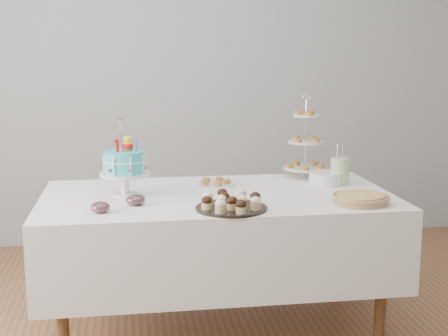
{
  "coord_description": "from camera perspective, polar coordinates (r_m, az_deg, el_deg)",
  "views": [
    {
      "loc": [
        -0.47,
        -3.02,
        1.55
      ],
      "look_at": [
        0.04,
        0.3,
        0.92
      ],
      "focal_mm": 50.0,
      "sensor_mm": 36.0,
      "label": 1
    }
  ],
  "objects": [
    {
      "name": "pastry_plate",
      "position": [
        3.66,
        -0.81,
        -1.36
      ],
      "size": [
        0.24,
        0.24,
        0.04
      ],
      "color": "white",
      "rests_on": "table"
    },
    {
      "name": "tiered_stand",
      "position": [
        3.9,
        7.48,
        2.35
      ],
      "size": [
        0.27,
        0.27,
        0.53
      ],
      "color": "silver",
      "rests_on": "table"
    },
    {
      "name": "plate_stack",
      "position": [
        3.73,
        9.25,
        -0.94
      ],
      "size": [
        0.19,
        0.19,
        0.08
      ],
      "color": "white",
      "rests_on": "table"
    },
    {
      "name": "pie",
      "position": [
        3.31,
        12.38,
        -2.71
      ],
      "size": [
        0.3,
        0.3,
        0.05
      ],
      "color": "tan",
      "rests_on": "table"
    },
    {
      "name": "jam_bowl_b",
      "position": [
        3.23,
        -8.08,
        -2.91
      ],
      "size": [
        0.1,
        0.1,
        0.06
      ],
      "color": "silver",
      "rests_on": "table"
    },
    {
      "name": "birthday_cake",
      "position": [
        3.42,
        -9.04,
        -0.66
      ],
      "size": [
        0.27,
        0.27,
        0.42
      ],
      "rotation": [
        0.0,
        0.0,
        0.28
      ],
      "color": "white",
      "rests_on": "table"
    },
    {
      "name": "utensil_pitcher",
      "position": [
        3.74,
        10.54,
        -0.19
      ],
      "size": [
        0.11,
        0.11,
        0.24
      ],
      "rotation": [
        0.0,
        0.0,
        0.22
      ],
      "color": "silver",
      "rests_on": "table"
    },
    {
      "name": "cupcake_tray",
      "position": [
        3.11,
        0.68,
        -3.08
      ],
      "size": [
        0.36,
        0.36,
        0.08
      ],
      "color": "black",
      "rests_on": "table"
    },
    {
      "name": "walls",
      "position": [
        3.06,
        0.16,
        6.95
      ],
      "size": [
        5.04,
        4.04,
        2.7
      ],
      "color": "#9EA0A3",
      "rests_on": "floor"
    },
    {
      "name": "table",
      "position": [
        3.5,
        -0.61,
        -6.04
      ],
      "size": [
        1.92,
        1.02,
        0.77
      ],
      "color": "white",
      "rests_on": "floor"
    },
    {
      "name": "jam_bowl_a",
      "position": [
        3.11,
        -11.24,
        -3.55
      ],
      "size": [
        0.09,
        0.09,
        0.06
      ],
      "color": "silver",
      "rests_on": "table"
    }
  ]
}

